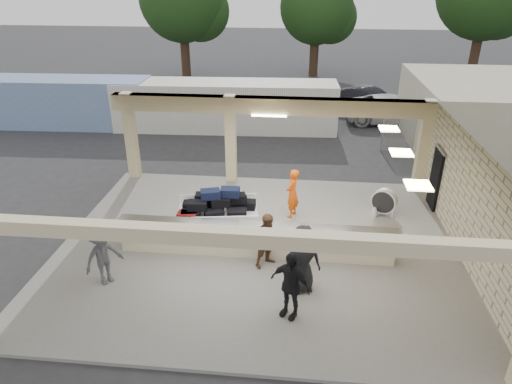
# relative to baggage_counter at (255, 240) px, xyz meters

# --- Properties ---
(ground) EXTENTS (120.00, 120.00, 0.00)m
(ground) POSITION_rel_baggage_counter_xyz_m (0.00, 0.50, -0.59)
(ground) COLOR #28282A
(ground) RESTS_ON ground
(pavilion) EXTENTS (12.01, 10.00, 3.55)m
(pavilion) POSITION_rel_baggage_counter_xyz_m (0.21, 1.16, 0.76)
(pavilion) COLOR slate
(pavilion) RESTS_ON ground
(baggage_counter) EXTENTS (8.20, 0.58, 0.98)m
(baggage_counter) POSITION_rel_baggage_counter_xyz_m (0.00, 0.00, 0.00)
(baggage_counter) COLOR beige
(baggage_counter) RESTS_ON pavilion
(luggage_cart) EXTENTS (2.76, 1.94, 1.49)m
(luggage_cart) POSITION_rel_baggage_counter_xyz_m (-1.35, 1.17, 0.31)
(luggage_cart) COLOR white
(luggage_cart) RESTS_ON pavilion
(drum_fan) EXTENTS (0.90, 0.65, 0.96)m
(drum_fan) POSITION_rel_baggage_counter_xyz_m (4.14, 2.87, 0.03)
(drum_fan) COLOR white
(drum_fan) RESTS_ON pavilion
(baggage_handler) EXTENTS (0.55, 0.71, 1.72)m
(baggage_handler) POSITION_rel_baggage_counter_xyz_m (1.00, 2.48, 0.37)
(baggage_handler) COLOR #FF5B0D
(baggage_handler) RESTS_ON pavilion
(passenger_a) EXTENTS (0.82, 0.78, 1.62)m
(passenger_a) POSITION_rel_baggage_counter_xyz_m (0.43, -0.50, 0.33)
(passenger_a) COLOR brown
(passenger_a) RESTS_ON pavilion
(passenger_b) EXTENTS (1.11, 0.83, 1.79)m
(passenger_b) POSITION_rel_baggage_counter_xyz_m (1.09, -2.57, 0.41)
(passenger_b) COLOR black
(passenger_b) RESTS_ON pavilion
(passenger_c) EXTENTS (0.97, 1.05, 1.64)m
(passenger_c) POSITION_rel_baggage_counter_xyz_m (-3.85, -1.76, 0.33)
(passenger_c) COLOR #434448
(passenger_c) RESTS_ON pavilion
(passenger_d) EXTENTS (1.00, 0.68, 1.89)m
(passenger_d) POSITION_rel_baggage_counter_xyz_m (1.38, -1.51, 0.46)
(passenger_d) COLOR black
(passenger_d) RESTS_ON pavilion
(car_white_a) EXTENTS (5.34, 2.62, 1.51)m
(car_white_a) POSITION_rel_baggage_counter_xyz_m (6.36, 14.16, 0.17)
(car_white_a) COLOR silver
(car_white_a) RESTS_ON ground
(car_white_b) EXTENTS (5.35, 3.77, 1.59)m
(car_white_b) POSITION_rel_baggage_counter_xyz_m (11.04, 14.95, 0.21)
(car_white_b) COLOR silver
(car_white_b) RESTS_ON ground
(car_dark) EXTENTS (4.35, 3.69, 1.42)m
(car_dark) POSITION_rel_baggage_counter_xyz_m (5.23, 16.30, 0.12)
(car_dark) COLOR black
(car_dark) RESTS_ON ground
(container_white) EXTENTS (11.74, 2.81, 2.52)m
(container_white) POSITION_rel_baggage_counter_xyz_m (-2.83, 12.05, 0.68)
(container_white) COLOR silver
(container_white) RESTS_ON ground
(container_blue) EXTENTS (9.96, 2.72, 2.57)m
(container_blue) POSITION_rel_baggage_counter_xyz_m (-12.00, 11.82, 0.70)
(container_blue) COLOR #7F9BCC
(container_blue) RESTS_ON ground
(tree_left) EXTENTS (6.60, 6.30, 9.00)m
(tree_left) POSITION_rel_baggage_counter_xyz_m (-7.68, 24.66, 5.00)
(tree_left) COLOR #382619
(tree_left) RESTS_ON ground
(tree_mid) EXTENTS (6.00, 5.60, 8.00)m
(tree_mid) POSITION_rel_baggage_counter_xyz_m (2.32, 26.66, 4.38)
(tree_mid) COLOR #382619
(tree_mid) RESTS_ON ground
(adjacent_building) EXTENTS (6.00, 8.00, 3.20)m
(adjacent_building) POSITION_rel_baggage_counter_xyz_m (9.50, 10.50, 1.01)
(adjacent_building) COLOR #BFBA97
(adjacent_building) RESTS_ON ground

